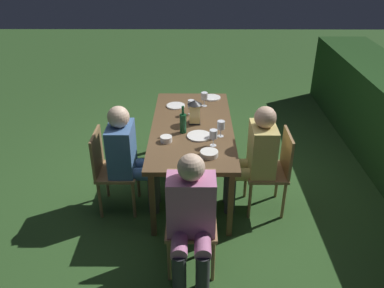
% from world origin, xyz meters
% --- Properties ---
extents(ground_plane, '(16.00, 16.00, 0.00)m').
position_xyz_m(ground_plane, '(0.00, 0.00, 0.00)').
color(ground_plane, '#2D5123').
extents(dining_table, '(1.86, 0.86, 0.75)m').
position_xyz_m(dining_table, '(0.00, 0.00, 0.70)').
color(dining_table, brown).
rests_on(dining_table, ground).
extents(chair_head_far, '(0.40, 0.42, 0.87)m').
position_xyz_m(chair_head_far, '(1.18, 0.00, 0.49)').
color(chair_head_far, '#937047').
rests_on(chair_head_far, ground).
extents(person_in_pink, '(0.48, 0.38, 1.15)m').
position_xyz_m(person_in_pink, '(1.37, 0.00, 0.64)').
color(person_in_pink, '#C675A3').
rests_on(person_in_pink, ground).
extents(chair_side_right_b, '(0.42, 0.40, 0.87)m').
position_xyz_m(chair_side_right_b, '(0.42, 0.82, 0.49)').
color(chair_side_right_b, '#937047').
rests_on(chair_side_right_b, ground).
extents(person_in_mustard, '(0.38, 0.47, 1.15)m').
position_xyz_m(person_in_mustard, '(0.42, 0.63, 0.64)').
color(person_in_mustard, tan).
rests_on(person_in_mustard, ground).
extents(chair_side_left_b, '(0.42, 0.40, 0.87)m').
position_xyz_m(chair_side_left_b, '(0.42, -0.82, 0.49)').
color(chair_side_left_b, '#937047').
rests_on(chair_side_left_b, ground).
extents(person_in_blue, '(0.38, 0.47, 1.15)m').
position_xyz_m(person_in_blue, '(0.42, -0.63, 0.64)').
color(person_in_blue, '#426699').
rests_on(person_in_blue, ground).
extents(lantern_centerpiece, '(0.15, 0.15, 0.27)m').
position_xyz_m(lantern_centerpiece, '(-0.06, 0.03, 0.90)').
color(lantern_centerpiece, black).
rests_on(lantern_centerpiece, dining_table).
extents(green_bottle_on_table, '(0.07, 0.07, 0.29)m').
position_xyz_m(green_bottle_on_table, '(0.16, -0.09, 0.86)').
color(green_bottle_on_table, '#144723').
rests_on(green_bottle_on_table, dining_table).
extents(wine_glass_a, '(0.08, 0.08, 0.17)m').
position_xyz_m(wine_glass_a, '(-0.29, -0.01, 0.87)').
color(wine_glass_a, silver).
rests_on(wine_glass_a, dining_table).
extents(wine_glass_b, '(0.08, 0.08, 0.17)m').
position_xyz_m(wine_glass_b, '(-0.53, 0.14, 0.87)').
color(wine_glass_b, silver).
rests_on(wine_glass_b, dining_table).
extents(wine_glass_c, '(0.08, 0.08, 0.17)m').
position_xyz_m(wine_glass_c, '(0.25, 0.29, 0.87)').
color(wine_glass_c, silver).
rests_on(wine_glass_c, dining_table).
extents(wine_glass_d, '(0.08, 0.08, 0.17)m').
position_xyz_m(wine_glass_d, '(0.45, 0.21, 0.87)').
color(wine_glass_d, silver).
rests_on(wine_glass_d, dining_table).
extents(plate_a, '(0.22, 0.22, 0.01)m').
position_xyz_m(plate_a, '(-0.51, -0.19, 0.76)').
color(plate_a, white).
rests_on(plate_a, dining_table).
extents(plate_b, '(0.25, 0.25, 0.01)m').
position_xyz_m(plate_b, '(0.26, 0.07, 0.76)').
color(plate_b, white).
rests_on(plate_b, dining_table).
extents(plate_c, '(0.22, 0.22, 0.01)m').
position_xyz_m(plate_c, '(-0.77, 0.24, 0.76)').
color(plate_c, white).
rests_on(plate_c, dining_table).
extents(bowl_olives, '(0.17, 0.17, 0.05)m').
position_xyz_m(bowl_olives, '(0.64, 0.16, 0.78)').
color(bowl_olives, silver).
rests_on(bowl_olives, dining_table).
extents(bowl_bread, '(0.12, 0.12, 0.05)m').
position_xyz_m(bowl_bread, '(0.36, -0.25, 0.78)').
color(bowl_bread, silver).
rests_on(bowl_bread, dining_table).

